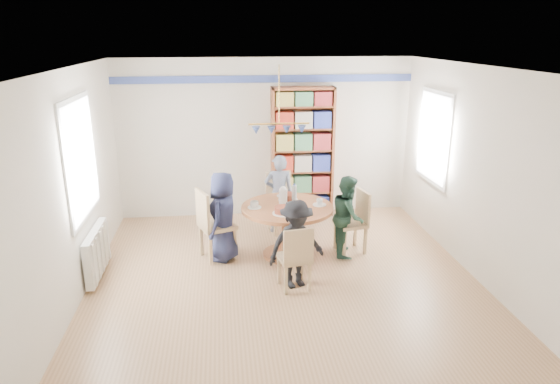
{
  "coord_description": "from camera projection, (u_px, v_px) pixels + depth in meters",
  "views": [
    {
      "loc": [
        -0.75,
        -5.89,
        3.08
      ],
      "look_at": [
        0.0,
        0.4,
        1.05
      ],
      "focal_mm": 32.0,
      "sensor_mm": 36.0,
      "label": 1
    }
  ],
  "objects": [
    {
      "name": "tableware",
      "position": [
        285.0,
        201.0,
        7.01
      ],
      "size": [
        1.12,
        1.12,
        0.29
      ],
      "color": "white",
      "rests_on": "dining_table"
    },
    {
      "name": "person_near",
      "position": [
        296.0,
        244.0,
        6.19
      ],
      "size": [
        0.83,
        0.63,
        1.14
      ],
      "primitive_type": "imported",
      "rotation": [
        0.0,
        0.0,
        0.31
      ],
      "color": "black",
      "rests_on": "ground"
    },
    {
      "name": "chair_left",
      "position": [
        211.0,
        222.0,
        6.96
      ],
      "size": [
        0.59,
        0.59,
        1.02
      ],
      "color": "#D3B482",
      "rests_on": "ground"
    },
    {
      "name": "person_right",
      "position": [
        348.0,
        216.0,
        7.11
      ],
      "size": [
        0.54,
        0.64,
        1.17
      ],
      "primitive_type": "imported",
      "rotation": [
        0.0,
        0.0,
        1.39
      ],
      "color": "#1A3427",
      "rests_on": "ground"
    },
    {
      "name": "chair_far",
      "position": [
        281.0,
        199.0,
        8.03
      ],
      "size": [
        0.5,
        0.5,
        0.96
      ],
      "color": "#D3B482",
      "rests_on": "ground"
    },
    {
      "name": "dining_table",
      "position": [
        287.0,
        219.0,
        7.07
      ],
      "size": [
        1.3,
        1.3,
        0.75
      ],
      "color": "#995E32",
      "rests_on": "ground"
    },
    {
      "name": "chair_near",
      "position": [
        296.0,
        256.0,
        6.12
      ],
      "size": [
        0.43,
        0.43,
        0.85
      ],
      "color": "#D3B482",
      "rests_on": "ground"
    },
    {
      "name": "chair_right",
      "position": [
        356.0,
        218.0,
        7.24
      ],
      "size": [
        0.48,
        0.48,
        0.92
      ],
      "color": "#D3B482",
      "rests_on": "ground"
    },
    {
      "name": "radiator",
      "position": [
        97.0,
        252.0,
        6.5
      ],
      "size": [
        0.12,
        1.0,
        0.6
      ],
      "color": "silver",
      "rests_on": "ground"
    },
    {
      "name": "bookshelf",
      "position": [
        302.0,
        154.0,
        8.54
      ],
      "size": [
        1.06,
        0.32,
        2.23
      ],
      "color": "brown",
      "rests_on": "ground"
    },
    {
      "name": "room_shell",
      "position": [
        257.0,
        141.0,
        6.88
      ],
      "size": [
        5.0,
        5.0,
        5.0
      ],
      "color": "white",
      "rests_on": "ground"
    },
    {
      "name": "ground",
      "position": [
        284.0,
        277.0,
        6.6
      ],
      "size": [
        5.0,
        5.0,
        0.0
      ],
      "primitive_type": "plane",
      "color": "tan"
    },
    {
      "name": "person_far",
      "position": [
        279.0,
        194.0,
        7.92
      ],
      "size": [
        0.48,
        0.33,
        1.27
      ],
      "primitive_type": "imported",
      "rotation": [
        0.0,
        0.0,
        3.09
      ],
      "color": "gray",
      "rests_on": "ground"
    },
    {
      "name": "person_left",
      "position": [
        223.0,
        216.0,
        6.94
      ],
      "size": [
        0.6,
        0.73,
        1.27
      ],
      "primitive_type": "imported",
      "rotation": [
        0.0,
        0.0,
        -1.94
      ],
      "color": "#1B1F3C",
      "rests_on": "ground"
    }
  ]
}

